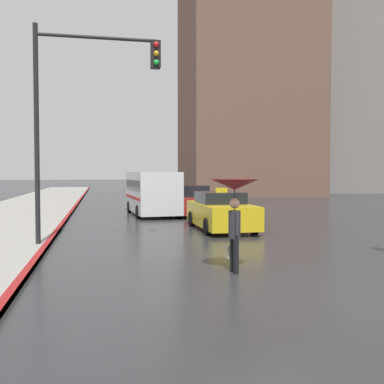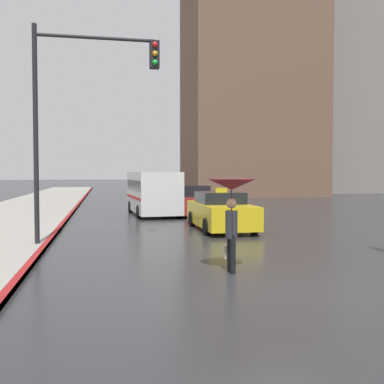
{
  "view_description": "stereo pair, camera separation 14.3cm",
  "coord_description": "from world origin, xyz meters",
  "views": [
    {
      "loc": [
        -3.17,
        -7.91,
        2.14
      ],
      "look_at": [
        0.4,
        9.44,
        1.4
      ],
      "focal_mm": 42.0,
      "sensor_mm": 36.0,
      "label": 1
    },
    {
      "loc": [
        -3.03,
        -7.94,
        2.14
      ],
      "look_at": [
        0.4,
        9.44,
        1.4
      ],
      "focal_mm": 42.0,
      "sensor_mm": 36.0,
      "label": 2
    }
  ],
  "objects": [
    {
      "name": "traffic_light",
      "position": [
        -3.58,
        5.47,
        4.38
      ],
      "size": [
        3.6,
        0.38,
        6.35
      ],
      "color": "black",
      "rests_on": "ground_plane"
    },
    {
      "name": "sedan_red",
      "position": [
        1.44,
        14.71,
        0.69
      ],
      "size": [
        1.91,
        4.47,
        1.52
      ],
      "rotation": [
        0.0,
        0.0,
        3.14
      ],
      "color": "maroon",
      "rests_on": "ground_plane"
    },
    {
      "name": "building_tower_near",
      "position": [
        11.0,
        33.79,
        18.08
      ],
      "size": [
        12.35,
        9.15,
        36.17
      ],
      "color": "brown",
      "rests_on": "ground_plane"
    },
    {
      "name": "building_tower_far",
      "position": [
        24.42,
        39.22,
        12.04
      ],
      "size": [
        12.4,
        9.18,
        24.07
      ],
      "color": "gray",
      "rests_on": "ground_plane"
    },
    {
      "name": "ground_plane",
      "position": [
        0.0,
        0.0,
        0.0
      ],
      "size": [
        300.0,
        300.0,
        0.0
      ],
      "primitive_type": "plane",
      "color": "#2D2D30"
    },
    {
      "name": "ambulance_van",
      "position": [
        -0.55,
        15.12,
        1.22
      ],
      "size": [
        2.35,
        5.65,
        2.19
      ],
      "rotation": [
        0.0,
        0.0,
        3.2
      ],
      "color": "silver",
      "rests_on": "ground_plane"
    },
    {
      "name": "pedestrian_with_umbrella",
      "position": [
        -0.36,
        1.28,
        1.65
      ],
      "size": [
        1.03,
        1.03,
        2.02
      ],
      "rotation": [
        0.0,
        0.0,
        1.59
      ],
      "color": "black",
      "rests_on": "ground_plane"
    },
    {
      "name": "taxi",
      "position": [
        1.32,
        8.47,
        0.68
      ],
      "size": [
        1.91,
        4.35,
        1.59
      ],
      "rotation": [
        0.0,
        0.0,
        3.14
      ],
      "color": "gold",
      "rests_on": "ground_plane"
    }
  ]
}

